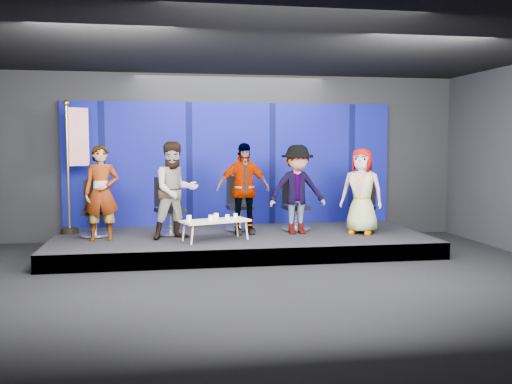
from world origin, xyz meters
The scene contains 21 objects.
ground centered at (0.00, 0.00, 0.00)m, with size 10.00×10.00×0.00m, color black.
room_walls centered at (0.00, 0.00, 2.43)m, with size 10.02×8.02×3.51m.
riser centered at (0.00, 2.50, 0.15)m, with size 7.00×3.00×0.30m, color black.
backdrop centered at (0.00, 3.95, 1.60)m, with size 7.00×0.08×2.60m, color #080D62.
chair_a centered at (-2.71, 2.78, 0.65)m, with size 0.61×0.61×1.05m.
panelist_a centered at (-2.54, 2.30, 1.15)m, with size 0.62×0.41×1.71m, color black.
chair_b centered at (-1.34, 2.76, 0.66)m, with size 0.77×0.77×1.09m.
panelist_b centered at (-1.24, 2.26, 1.19)m, with size 0.86×0.67×1.77m, color black.
chair_c centered at (0.06, 3.11, 0.66)m, with size 0.64×0.64×1.08m.
panelist_c centered at (0.06, 2.60, 1.17)m, with size 1.03×0.43×1.75m, color black.
chair_d centered at (1.17, 2.95, 0.65)m, with size 0.64×0.64×1.06m.
panelist_d centered at (1.09, 2.45, 1.16)m, with size 1.11×0.64×1.71m, color black.
chair_e centered at (2.51, 2.70, 0.63)m, with size 0.79×0.79×1.02m.
panelist_e centered at (2.31, 2.23, 1.12)m, with size 0.81×0.52×1.65m, color black.
coffee_table centered at (-0.54, 1.95, 0.64)m, with size 1.31×0.87×0.37m.
mug_a centered at (-1.01, 1.85, 0.72)m, with size 0.09×0.09×0.10m, color white.
mug_b centered at (-0.63, 1.82, 0.72)m, with size 0.09×0.09×0.11m, color white.
mug_c centered at (-0.51, 2.06, 0.72)m, with size 0.09×0.09×0.11m, color white.
mug_d centered at (-0.32, 1.98, 0.72)m, with size 0.07×0.07×0.09m, color white.
mug_e centered at (-0.15, 2.14, 0.71)m, with size 0.07×0.07×0.09m, color white.
flag_stand centered at (-3.13, 3.27, 1.66)m, with size 0.55×0.40×2.56m.
Camera 1 is at (-1.50, -8.16, 2.04)m, focal length 40.00 mm.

